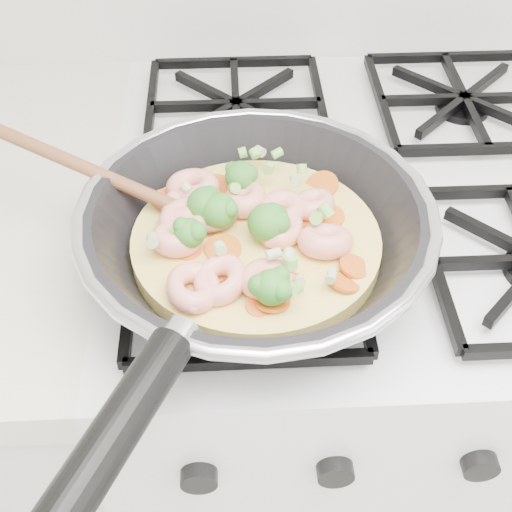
{
  "coord_description": "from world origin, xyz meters",
  "views": [
    {
      "loc": [
        -0.16,
        1.07,
        1.41
      ],
      "look_at": [
        -0.14,
        1.56,
        0.93
      ],
      "focal_mm": 48.77,
      "sensor_mm": 36.0,
      "label": 1
    }
  ],
  "objects": [
    {
      "name": "stove",
      "position": [
        0.0,
        1.7,
        0.46
      ],
      "size": [
        0.6,
        0.6,
        0.92
      ],
      "color": "white",
      "rests_on": "ground"
    },
    {
      "name": "skillet",
      "position": [
        -0.14,
        1.55,
        0.96
      ],
      "size": [
        0.45,
        0.5,
        0.1
      ],
      "rotation": [
        0.0,
        0.0,
        0.43
      ],
      "color": "black",
      "rests_on": "stove"
    }
  ]
}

